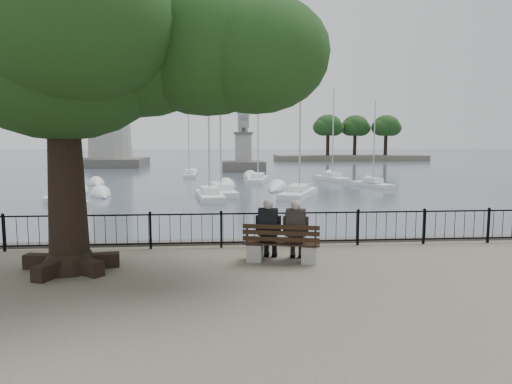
{
  "coord_description": "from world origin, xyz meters",
  "views": [
    {
      "loc": [
        -1.0,
        -10.38,
        3.07
      ],
      "look_at": [
        0.0,
        2.5,
        1.6
      ],
      "focal_mm": 32.0,
      "sensor_mm": 36.0,
      "label": 1
    }
  ],
  "objects": [
    {
      "name": "far_shore",
      "position": [
        25.54,
        79.46,
        3.0
      ],
      "size": [
        30.0,
        8.6,
        9.18
      ],
      "color": "#595346",
      "rests_on": "ground"
    },
    {
      "name": "sailboat_j",
      "position": [
        -0.99,
        23.85,
        -0.68
      ],
      "size": [
        2.59,
        6.14,
        11.4
      ],
      "color": "white",
      "rests_on": "ground"
    },
    {
      "name": "person_right",
      "position": [
        0.89,
        0.84,
        0.74
      ],
      "size": [
        0.58,
        0.86,
        1.6
      ],
      "color": "black",
      "rests_on": "ground"
    },
    {
      "name": "sailboat_g",
      "position": [
        10.27,
        35.19,
        -0.71
      ],
      "size": [
        2.97,
        5.58,
        9.33
      ],
      "color": "white",
      "rests_on": "ground"
    },
    {
      "name": "sailboat_c",
      "position": [
        4.64,
        22.17,
        -0.69
      ],
      "size": [
        3.87,
        6.09,
        10.8
      ],
      "color": "white",
      "rests_on": "ground"
    },
    {
      "name": "sailboat_f",
      "position": [
        2.66,
        34.44,
        -0.69
      ],
      "size": [
        2.6,
        5.75,
        10.43
      ],
      "color": "white",
      "rests_on": "ground"
    },
    {
      "name": "tree",
      "position": [
        -3.83,
        0.66,
        5.39
      ],
      "size": [
        10.03,
        7.0,
        8.19
      ],
      "color": "black",
      "rests_on": "ground"
    },
    {
      "name": "sailboat_a",
      "position": [
        -10.71,
        19.59,
        -0.71
      ],
      "size": [
        3.6,
        5.58,
        9.45
      ],
      "color": "white",
      "rests_on": "ground"
    },
    {
      "name": "person_left",
      "position": [
        0.21,
        1.01,
        0.74
      ],
      "size": [
        0.58,
        0.86,
        1.6
      ],
      "color": "black",
      "rests_on": "ground"
    },
    {
      "name": "lighthouse",
      "position": [
        -18.0,
        62.0,
        12.44
      ],
      "size": [
        10.43,
        10.43,
        31.79
      ],
      "color": "#4B4843",
      "rests_on": "ground"
    },
    {
      "name": "harbor",
      "position": [
        0.0,
        3.0,
        -0.5
      ],
      "size": [
        260.0,
        260.0,
        1.2
      ],
      "color": "#4B4843",
      "rests_on": "ground"
    },
    {
      "name": "sailboat_i",
      "position": [
        -12.34,
        22.02,
        -0.71
      ],
      "size": [
        2.4,
        4.92,
        8.74
      ],
      "color": "white",
      "rests_on": "ground"
    },
    {
      "name": "sailboat_h",
      "position": [
        -4.51,
        41.11,
        -0.65
      ],
      "size": [
        1.74,
        4.84,
        11.08
      ],
      "color": "white",
      "rests_on": "ground"
    },
    {
      "name": "lion_monument",
      "position": [
        2.0,
        49.94,
        1.07
      ],
      "size": [
        5.59,
        5.59,
        8.35
      ],
      "color": "#4B4843",
      "rests_on": "ground"
    },
    {
      "name": "sailboat_e",
      "position": [
        -13.09,
        28.31,
        -0.66
      ],
      "size": [
        3.12,
        5.37,
        11.36
      ],
      "color": "white",
      "rests_on": "ground"
    },
    {
      "name": "railing",
      "position": [
        0.0,
        2.5,
        0.56
      ],
      "size": [
        22.06,
        0.06,
        1.0
      ],
      "color": "black",
      "rests_on": "ground"
    },
    {
      "name": "bench",
      "position": [
        0.52,
        0.82,
        0.35
      ],
      "size": [
        1.99,
        1.01,
        1.01
      ],
      "color": "gray",
      "rests_on": "ground"
    },
    {
      "name": "sailboat_b",
      "position": [
        -1.79,
        21.45,
        -0.67
      ],
      "size": [
        2.24,
        5.69,
        11.28
      ],
      "color": "white",
      "rests_on": "ground"
    },
    {
      "name": "sailboat_d",
      "position": [
        12.27,
        28.59,
        -0.74
      ],
      "size": [
        2.82,
        4.83,
        7.6
      ],
      "color": "white",
      "rests_on": "ground"
    }
  ]
}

